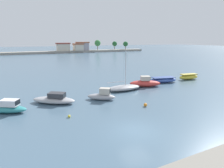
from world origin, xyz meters
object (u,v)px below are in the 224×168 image
mooring_buoy_1 (145,105)px  moored_boat_3 (124,88)px  moored_boat_4 (145,83)px  moored_boat_6 (188,77)px  mooring_buoy_3 (69,116)px  moored_boat_0 (7,108)px  moored_boat_2 (102,96)px  moored_boat_5 (163,80)px  moored_boat_1 (54,99)px

mooring_buoy_1 → moored_boat_3: bearing=81.6°
moored_boat_4 → moored_boat_6: bearing=28.4°
mooring_buoy_1 → mooring_buoy_3: mooring_buoy_1 is taller
moored_boat_4 → moored_boat_0: bearing=-148.5°
moored_boat_2 → moored_boat_5: bearing=51.4°
moored_boat_4 → mooring_buoy_3: bearing=-130.2°
moored_boat_2 → moored_boat_4: moored_boat_4 is taller
moored_boat_6 → mooring_buoy_1: moored_boat_6 is taller
moored_boat_5 → mooring_buoy_3: size_ratio=19.49×
moored_boat_3 → moored_boat_6: 15.13m
moored_boat_3 → moored_boat_6: moored_boat_3 is taller
moored_boat_2 → moored_boat_6: moored_boat_2 is taller
moored_boat_4 → moored_boat_6: size_ratio=1.27×
moored_boat_5 → moored_boat_6: (6.09, -0.13, 0.06)m
moored_boat_2 → moored_boat_3: (4.64, 2.67, -0.12)m
mooring_buoy_1 → moored_boat_1: bearing=148.7°
moored_boat_0 → moored_boat_1: (5.00, 0.84, -0.04)m
moored_boat_1 → moored_boat_6: moored_boat_1 is taller
moored_boat_6 → mooring_buoy_3: 26.00m
moored_boat_0 → mooring_buoy_1: bearing=11.2°
moored_boat_3 → moored_boat_5: 9.12m
moored_boat_4 → moored_boat_6: moored_boat_4 is taller
moored_boat_0 → moored_boat_6: 30.69m
moored_boat_5 → mooring_buoy_3: moored_boat_5 is taller
moored_boat_5 → moored_boat_0: bearing=-158.4°
moored_boat_5 → mooring_buoy_3: (-18.68, -8.04, -0.33)m
moored_boat_4 → mooring_buoy_3: 15.65m
mooring_buoy_3 → moored_boat_4: bearing=26.4°
moored_boat_2 → mooring_buoy_3: 6.31m
moored_boat_3 → mooring_buoy_1: size_ratio=14.60×
moored_boat_2 → mooring_buoy_1: bearing=-17.1°
moored_boat_0 → mooring_buoy_1: size_ratio=11.47×
moored_boat_1 → moored_boat_5: 19.61m
mooring_buoy_1 → moored_boat_6: bearing=28.1°
moored_boat_3 → mooring_buoy_3: 11.63m
moored_boat_3 → moored_boat_5: size_ratio=1.11×
moored_boat_5 → moored_boat_4: bearing=-154.6°
moored_boat_2 → moored_boat_5: (13.61, 4.30, -0.08)m
moored_boat_6 → moored_boat_0: bearing=-164.5°
moored_boat_0 → moored_boat_1: moored_boat_0 is taller
moored_boat_0 → mooring_buoy_3: moored_boat_0 is taller
mooring_buoy_1 → mooring_buoy_3: size_ratio=1.48×
moored_boat_2 → mooring_buoy_3: (-5.07, -3.73, -0.40)m
moored_boat_6 → mooring_buoy_1: bearing=-143.4°
moored_boat_0 → moored_boat_4: bearing=38.0°
moored_boat_0 → mooring_buoy_1: 15.16m
moored_boat_1 → moored_boat_2: 5.90m
moored_boat_1 → moored_boat_3: bearing=41.6°
moored_boat_0 → moored_boat_2: moored_boat_2 is taller
moored_boat_4 → moored_boat_5: bearing=36.2°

